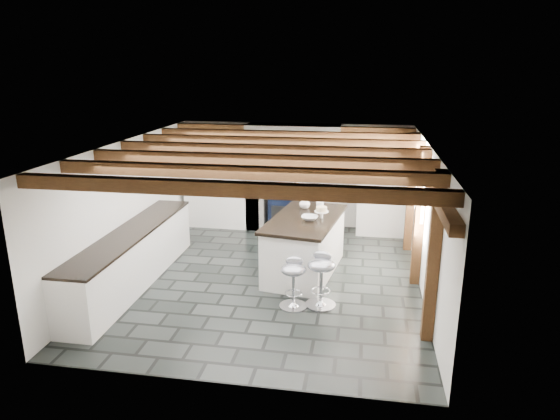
% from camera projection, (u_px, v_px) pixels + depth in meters
% --- Properties ---
extents(ground, '(6.00, 6.00, 0.00)m').
position_uv_depth(ground, '(270.00, 277.00, 8.57)').
color(ground, black).
rests_on(ground, ground).
extents(room_shell, '(6.00, 6.03, 6.00)m').
position_uv_depth(room_shell, '(253.00, 195.00, 9.71)').
color(room_shell, white).
rests_on(room_shell, ground).
extents(range_cooker, '(1.00, 0.63, 0.99)m').
position_uv_depth(range_cooker, '(293.00, 209.00, 10.97)').
color(range_cooker, black).
rests_on(range_cooker, ground).
extents(kitchen_island, '(1.37, 2.18, 1.34)m').
position_uv_depth(kitchen_island, '(305.00, 244.00, 8.66)').
color(kitchen_island, white).
rests_on(kitchen_island, ground).
extents(bar_stool_near, '(0.52, 0.52, 0.85)m').
position_uv_depth(bar_stool_near, '(322.00, 273.00, 7.43)').
color(bar_stool_near, silver).
rests_on(bar_stool_near, ground).
extents(bar_stool_far, '(0.42, 0.42, 0.78)m').
position_uv_depth(bar_stool_far, '(294.00, 277.00, 7.40)').
color(bar_stool_far, silver).
rests_on(bar_stool_far, ground).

